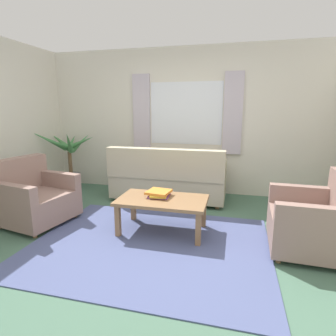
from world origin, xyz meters
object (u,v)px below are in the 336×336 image
(potted_plant, at_px, (69,161))
(couch, at_px, (168,179))
(armchair_right, at_px, (316,221))
(armchair_left, at_px, (34,197))
(coffee_table, at_px, (162,203))
(book_stack_on_table, at_px, (159,193))

(potted_plant, bearing_deg, couch, -4.49)
(potted_plant, bearing_deg, armchair_right, -20.26)
(armchair_left, xyz_separation_m, armchair_right, (3.51, 0.05, 0.00))
(coffee_table, bearing_deg, couch, 100.67)
(couch, relative_size, coffee_table, 1.73)
(couch, relative_size, potted_plant, 1.60)
(armchair_left, xyz_separation_m, book_stack_on_table, (1.71, 0.21, 0.12))
(armchair_right, height_order, potted_plant, potted_plant)
(book_stack_on_table, bearing_deg, couch, 98.30)
(coffee_table, bearing_deg, armchair_right, -2.59)
(armchair_right, relative_size, potted_plant, 0.74)
(armchair_right, distance_m, coffee_table, 1.73)
(couch, distance_m, potted_plant, 2.01)
(armchair_right, bearing_deg, coffee_table, -90.25)
(coffee_table, bearing_deg, armchair_left, -175.80)
(coffee_table, height_order, potted_plant, potted_plant)
(couch, xyz_separation_m, book_stack_on_table, (0.17, -1.15, 0.11))
(armchair_left, distance_m, coffee_table, 1.78)
(couch, height_order, book_stack_on_table, couch)
(couch, relative_size, armchair_right, 2.16)
(armchair_right, xyz_separation_m, potted_plant, (-3.96, 1.46, 0.21))
(armchair_left, xyz_separation_m, potted_plant, (-0.45, 1.51, 0.21))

